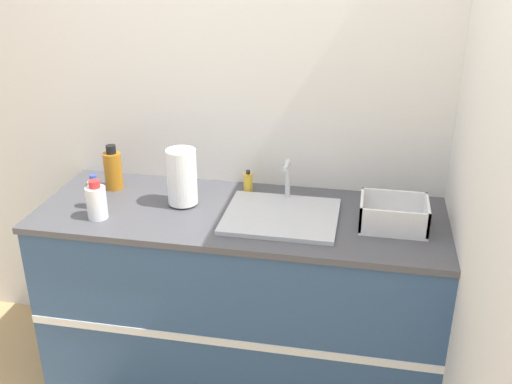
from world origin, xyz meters
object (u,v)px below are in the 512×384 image
at_px(sink, 281,215).
at_px(bottle_white_spray, 97,202).
at_px(soap_dispenser, 248,183).
at_px(dish_rack, 393,217).
at_px(bottle_clear, 95,193).
at_px(bottle_amber, 113,170).
at_px(paper_towel_roll, 182,177).

height_order(sink, bottle_white_spray, sink).
bearing_deg(soap_dispenser, dish_rack, -18.51).
distance_m(bottle_white_spray, bottle_clear, 0.11).
bearing_deg(bottle_amber, paper_towel_roll, -16.61).
xyz_separation_m(bottle_white_spray, bottle_clear, (-0.05, 0.10, -0.01)).
relative_size(sink, soap_dispenser, 4.30).
distance_m(sink, soap_dispenser, 0.32).
relative_size(bottle_amber, soap_dispenser, 1.92).
bearing_deg(bottle_clear, sink, 4.09).
distance_m(sink, dish_rack, 0.49).
distance_m(bottle_amber, bottle_white_spray, 0.33).
height_order(paper_towel_roll, dish_rack, paper_towel_roll).
bearing_deg(bottle_amber, sink, -10.94).
height_order(sink, paper_towel_roll, paper_towel_roll).
relative_size(dish_rack, soap_dispenser, 2.47).
bearing_deg(bottle_white_spray, bottle_clear, 118.96).
xyz_separation_m(bottle_amber, bottle_clear, (0.01, -0.23, -0.03)).
distance_m(paper_towel_roll, bottle_white_spray, 0.40).
relative_size(dish_rack, bottle_clear, 1.78).
bearing_deg(bottle_amber, dish_rack, -6.64).
height_order(bottle_amber, bottle_clear, bottle_amber).
bearing_deg(sink, dish_rack, 1.15).
distance_m(paper_towel_roll, bottle_clear, 0.41).
relative_size(bottle_white_spray, soap_dispenser, 1.53).
bearing_deg(bottle_clear, bottle_white_spray, -61.04).
xyz_separation_m(paper_towel_roll, bottle_amber, (-0.39, 0.12, -0.04)).
bearing_deg(bottle_clear, dish_rack, 3.03).
xyz_separation_m(dish_rack, bottle_amber, (-1.36, 0.16, 0.05)).
bearing_deg(paper_towel_roll, bottle_amber, 163.39).
bearing_deg(bottle_white_spray, soap_dispenser, 33.31).
relative_size(paper_towel_roll, soap_dispenser, 2.32).
relative_size(bottle_white_spray, bottle_clear, 1.10).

